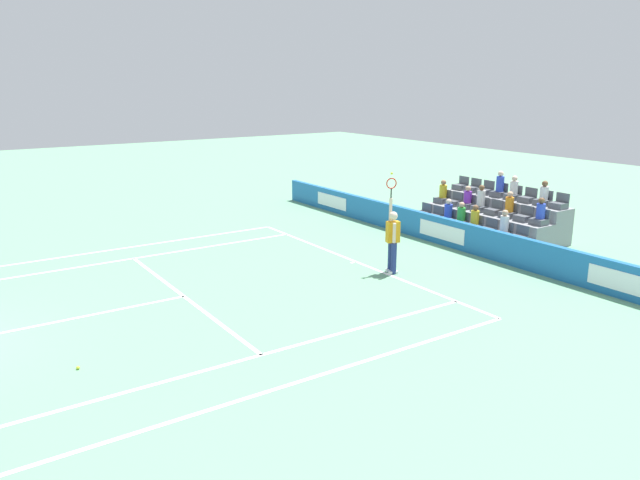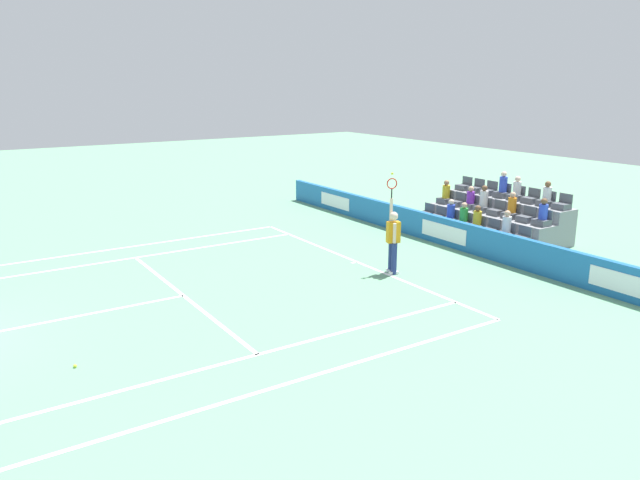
# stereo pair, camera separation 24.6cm
# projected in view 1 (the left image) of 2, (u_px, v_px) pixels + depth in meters

# --- Properties ---
(line_baseline) EXTENTS (10.97, 0.10, 0.01)m
(line_baseline) POSITION_uv_depth(u_px,v_px,m) (356.00, 262.00, 18.42)
(line_baseline) COLOR white
(line_baseline) RESTS_ON ground
(line_service) EXTENTS (8.23, 0.10, 0.01)m
(line_service) POSITION_uv_depth(u_px,v_px,m) (184.00, 296.00, 15.46)
(line_service) COLOR white
(line_service) RESTS_ON ground
(line_centre_service) EXTENTS (0.10, 6.40, 0.01)m
(line_centre_service) POSITION_uv_depth(u_px,v_px,m) (49.00, 323.00, 13.74)
(line_centre_service) COLOR white
(line_centre_service) RESTS_ON ground
(line_singles_sideline_left) EXTENTS (0.10, 11.89, 0.01)m
(line_singles_sideline_left) POSITION_uv_depth(u_px,v_px,m) (119.00, 261.00, 18.53)
(line_singles_sideline_left) COLOR white
(line_singles_sideline_left) RESTS_ON ground
(line_singles_sideline_right) EXTENTS (0.10, 11.89, 0.01)m
(line_singles_sideline_right) POSITION_uv_depth(u_px,v_px,m) (241.00, 361.00, 11.91)
(line_singles_sideline_right) COLOR white
(line_singles_sideline_right) RESTS_ON ground
(line_doubles_sideline_left) EXTENTS (0.10, 11.89, 0.01)m
(line_doubles_sideline_left) POSITION_uv_depth(u_px,v_px,m) (107.00, 251.00, 19.63)
(line_doubles_sideline_left) COLOR white
(line_doubles_sideline_left) RESTS_ON ground
(line_doubles_sideline_right) EXTENTS (0.10, 11.89, 0.01)m
(line_doubles_sideline_right) POSITION_uv_depth(u_px,v_px,m) (276.00, 389.00, 10.81)
(line_doubles_sideline_right) COLOR white
(line_doubles_sideline_right) RESTS_ON ground
(line_centre_mark) EXTENTS (0.10, 0.20, 0.01)m
(line_centre_mark) POSITION_uv_depth(u_px,v_px,m) (354.00, 262.00, 18.37)
(line_centre_mark) COLOR white
(line_centre_mark) RESTS_ON ground
(sponsor_barrier) EXTENTS (19.14, 0.22, 0.92)m
(sponsor_barrier) POSITION_uv_depth(u_px,v_px,m) (444.00, 231.00, 20.27)
(sponsor_barrier) COLOR #1E66AD
(sponsor_barrier) RESTS_ON ground
(tennis_player) EXTENTS (0.51, 0.43, 2.85)m
(tennis_player) POSITION_uv_depth(u_px,v_px,m) (393.00, 239.00, 17.16)
(tennis_player) COLOR navy
(tennis_player) RESTS_ON ground
(stadium_stand) EXTENTS (4.96, 2.85, 2.20)m
(stadium_stand) POSITION_uv_depth(u_px,v_px,m) (491.00, 220.00, 21.48)
(stadium_stand) COLOR gray
(stadium_stand) RESTS_ON ground
(loose_tennis_ball) EXTENTS (0.07, 0.07, 0.07)m
(loose_tennis_ball) POSITION_uv_depth(u_px,v_px,m) (78.00, 368.00, 11.55)
(loose_tennis_ball) COLOR #D1E533
(loose_tennis_ball) RESTS_ON ground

